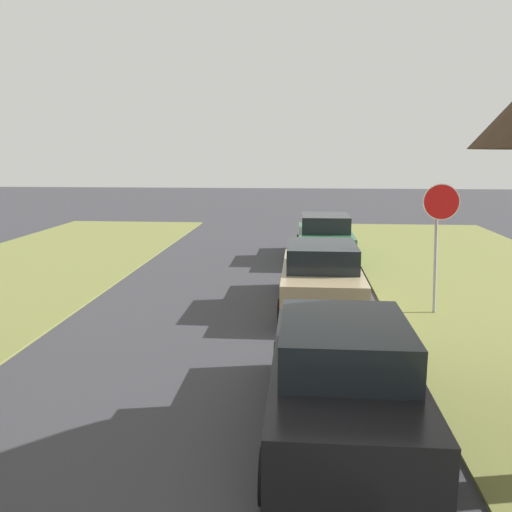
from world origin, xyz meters
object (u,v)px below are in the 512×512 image
object	(u,v)px
parked_sedan_green	(325,238)
parked_sedan_tan	(321,278)
stop_sign_far	(440,220)
parked_sedan_black	(342,379)

from	to	relation	value
parked_sedan_green	parked_sedan_tan	bearing A→B (deg)	-93.26
parked_sedan_tan	parked_sedan_green	distance (m)	6.15
stop_sign_far	parked_sedan_tan	distance (m)	3.00
parked_sedan_black	parked_sedan_green	distance (m)	12.11
parked_sedan_black	parked_sedan_tan	xyz separation A→B (m)	(-0.06, 5.96, 0.00)
stop_sign_far	parked_sedan_green	bearing A→B (deg)	108.89
parked_sedan_black	parked_sedan_green	bearing A→B (deg)	88.63
parked_sedan_black	parked_sedan_tan	distance (m)	5.96
parked_sedan_tan	parked_sedan_green	world-z (taller)	same
parked_sedan_black	parked_sedan_green	size ratio (longest dim) A/B	1.00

